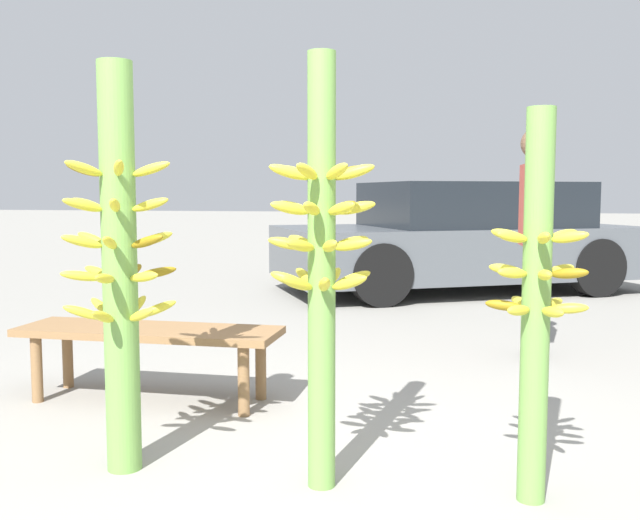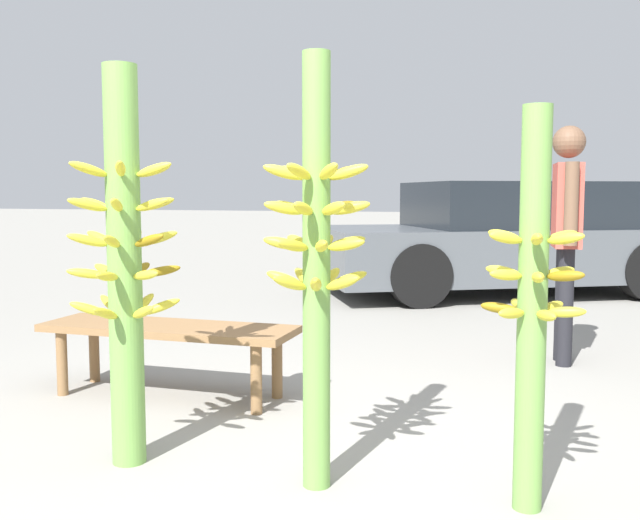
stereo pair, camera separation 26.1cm
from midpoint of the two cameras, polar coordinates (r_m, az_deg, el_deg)
The scene contains 7 objects.
ground_plane at distance 2.81m, azimuth 1.30°, elevation -18.36°, with size 80.00×80.00×0.00m, color gray.
banana_stalk_left at distance 3.00m, azimuth -12.99°, elevation -0.24°, with size 0.46×0.46×1.65m.
banana_stalk_center at distance 2.68m, azimuth 2.51°, elevation -0.08°, with size 0.41×0.41×1.65m.
banana_stalk_right at distance 2.64m, azimuth 19.37°, elevation -3.42°, with size 0.36×0.36×1.43m.
vendor_person at distance 4.99m, azimuth 20.56°, elevation 2.94°, with size 0.21×0.55×1.57m.
market_bench at distance 4.03m, azimuth -10.24°, elevation -5.93°, with size 1.44×0.44×0.40m.
parked_car at distance 8.36m, azimuth 15.57°, elevation 1.62°, with size 4.44×3.53×1.25m.
Camera 2 is at (0.86, -2.43, 1.13)m, focal length 40.00 mm.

